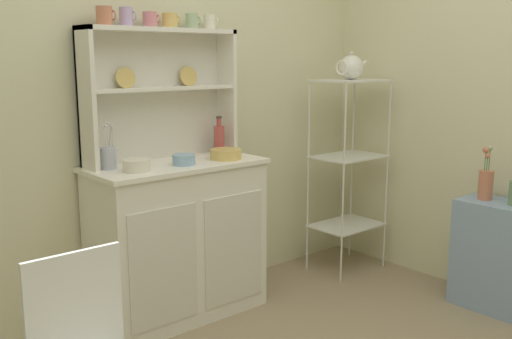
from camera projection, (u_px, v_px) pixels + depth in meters
wall_back at (148, 89)px, 3.22m from camera, size 3.84×0.05×2.50m
hutch_cabinet at (178, 238)px, 3.19m from camera, size 0.96×0.45×0.87m
hutch_shelf_unit at (158, 84)px, 3.15m from camera, size 0.89×0.18×0.71m
bakers_rack at (349, 154)px, 3.84m from camera, size 0.46×0.33×1.28m
side_shelf_blue at (500, 257)px, 3.28m from camera, size 0.28×0.48×0.62m
cup_terracotta_0 at (105, 16)px, 2.85m from camera, size 0.09×0.08×0.09m
cup_lilac_1 at (126, 17)px, 2.93m from camera, size 0.08×0.07×0.09m
cup_rose_2 at (150, 20)px, 3.02m from camera, size 0.09×0.07×0.08m
cup_gold_3 at (170, 20)px, 3.09m from camera, size 0.10×0.08×0.08m
cup_sage_4 at (192, 21)px, 3.18m from camera, size 0.08×0.07×0.08m
cup_cream_5 at (210, 22)px, 3.26m from camera, size 0.08×0.07×0.08m
bowl_mixing_large at (137, 165)px, 2.87m from camera, size 0.14×0.14×0.06m
bowl_floral_medium at (184, 160)px, 3.05m from camera, size 0.12×0.12×0.06m
bowl_cream_small at (226, 154)px, 3.22m from camera, size 0.17×0.17×0.05m
jam_bottle at (219, 139)px, 3.38m from camera, size 0.06×0.06×0.22m
utensil_jar at (109, 157)px, 2.93m from camera, size 0.08×0.08×0.23m
porcelain_teapot at (351, 67)px, 3.73m from camera, size 0.25×0.16×0.18m
flower_vase at (486, 182)px, 3.30m from camera, size 0.08×0.08×0.31m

